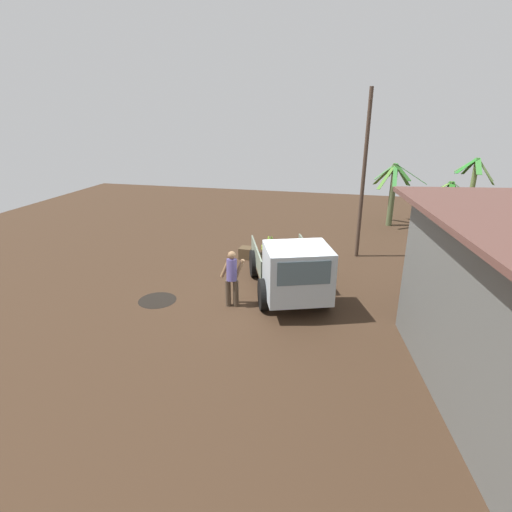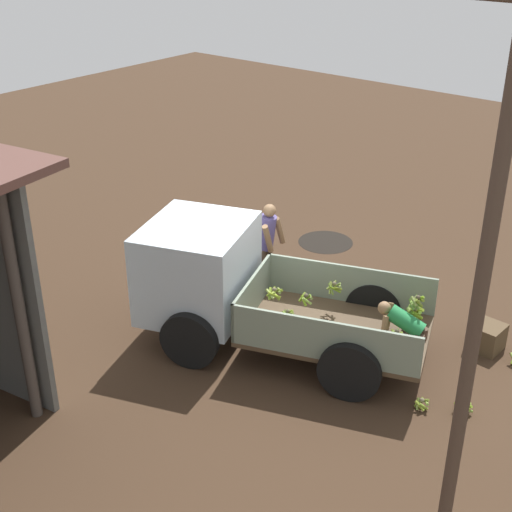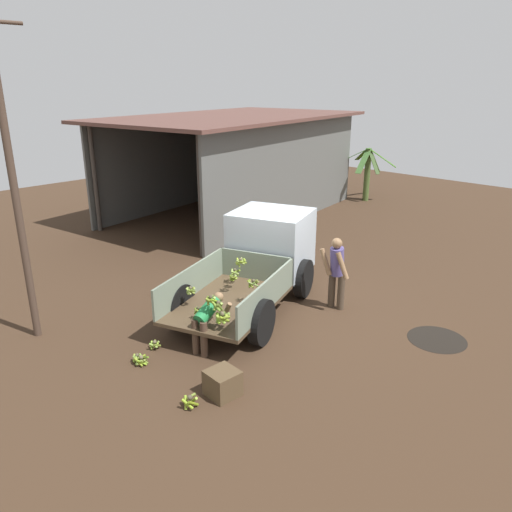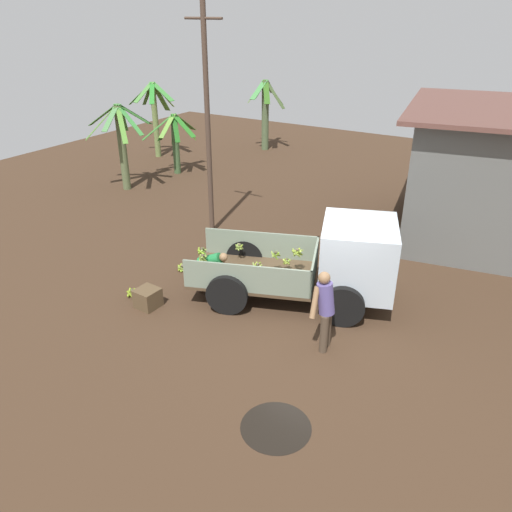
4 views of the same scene
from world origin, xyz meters
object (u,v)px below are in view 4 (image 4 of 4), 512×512
Objects in this scene: utility_pole at (208,123)px; banana_bunch_on_ground_2 at (132,292)px; cargo_truck at (337,261)px; banana_bunch_on_ground_0 at (182,267)px; banana_bunch_on_ground_1 at (205,267)px; person_foreground_visitor at (325,307)px; person_worker_loading at (209,266)px; wooden_crate_0 at (148,298)px; banana_bunch_on_ground_3 at (185,265)px.

banana_bunch_on_ground_2 is (0.67, -4.24, -3.22)m from utility_pole.
cargo_truck is 4.21m from banana_bunch_on_ground_0.
utility_pole is 26.67× the size of banana_bunch_on_ground_1.
person_worker_loading is at bearing -19.61° from person_foreground_visitor.
banana_bunch_on_ground_1 is 2.10m from banana_bunch_on_ground_2.
banana_bunch_on_ground_0 is at bearing 83.73° from banana_bunch_on_ground_2.
wooden_crate_0 is at bearing -11.52° from banana_bunch_on_ground_2.
wooden_crate_0 is (-0.09, -2.11, 0.12)m from banana_bunch_on_ground_1.
person_foreground_visitor reaches higher than banana_bunch_on_ground_2.
cargo_truck reaches higher than banana_bunch_on_ground_3.
wooden_crate_0 reaches higher than banana_bunch_on_ground_0.
utility_pole is 28.93× the size of banana_bunch_on_ground_3.
person_foreground_visitor reaches higher than banana_bunch_on_ground_1.
cargo_truck reaches higher than banana_bunch_on_ground_1.
banana_bunch_on_ground_2 is at bearing -80.97° from utility_pole.
cargo_truck is 0.77× the size of utility_pole.
utility_pole is 5.92× the size of person_worker_loading.
person_foreground_visitor is 1.59× the size of person_worker_loading.
person_foreground_visitor is at bearing -34.51° from utility_pole.
person_worker_loading is at bearing -25.29° from banana_bunch_on_ground_3.
person_worker_loading is 3.90× the size of banana_bunch_on_ground_0.
cargo_truck is at bearing 10.40° from person_worker_loading.
wooden_crate_0 reaches higher than banana_bunch_on_ground_3.
banana_bunch_on_ground_3 is (-0.53, -0.18, -0.01)m from banana_bunch_on_ground_1.
person_worker_loading is 1.63m from wooden_crate_0.
utility_pole reaches higher than banana_bunch_on_ground_2.
cargo_truck is at bearing 28.79° from banana_bunch_on_ground_2.
banana_bunch_on_ground_2 is (-4.74, -0.52, -0.84)m from person_foreground_visitor.
cargo_truck is 16.53× the size of banana_bunch_on_ground_2.
wooden_crate_0 reaches higher than banana_bunch_on_ground_1.
wooden_crate_0 is (-4.13, -0.65, -0.74)m from person_foreground_visitor.
utility_pole is at bearing 109.19° from banana_bunch_on_ground_3.
banana_bunch_on_ground_3 is at bearing 102.74° from wooden_crate_0.
utility_pole is 23.07× the size of banana_bunch_on_ground_0.
banana_bunch_on_ground_3 is at bearing -70.81° from utility_pole.
banana_bunch_on_ground_1 is at bearing 165.54° from cargo_truck.
person_foreground_visitor is 3.39m from person_worker_loading.
banana_bunch_on_ground_0 reaches higher than banana_bunch_on_ground_1.
person_foreground_visitor is at bearing 6.28° from banana_bunch_on_ground_2.
cargo_truck reaches higher than banana_bunch_on_ground_0.
banana_bunch_on_ground_3 is at bearing 143.40° from person_worker_loading.
cargo_truck is at bearing 7.31° from banana_bunch_on_ground_3.
banana_bunch_on_ground_0 is 0.12m from banana_bunch_on_ground_3.
banana_bunch_on_ground_3 is at bearing -23.54° from person_foreground_visitor.
banana_bunch_on_ground_1 is 0.48× the size of wooden_crate_0.
utility_pole is 4.15m from banana_bunch_on_ground_3.
person_worker_loading is 3.62× the size of banana_bunch_on_ground_2.
cargo_truck is 4.57× the size of person_worker_loading.
banana_bunch_on_ground_3 is (-0.01, 0.12, -0.00)m from banana_bunch_on_ground_0.
banana_bunch_on_ground_0 is 1.86m from wooden_crate_0.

